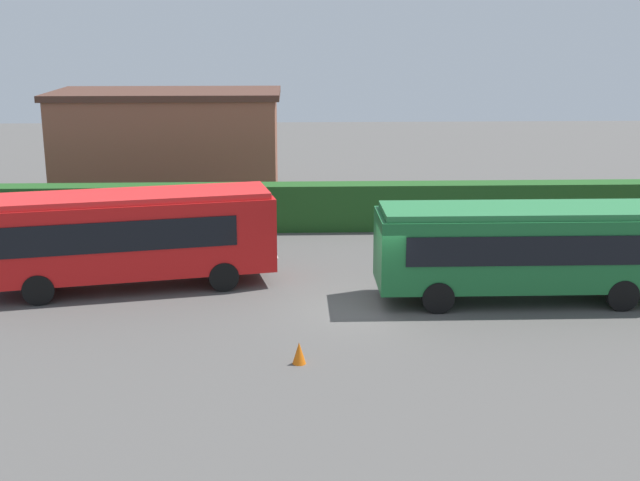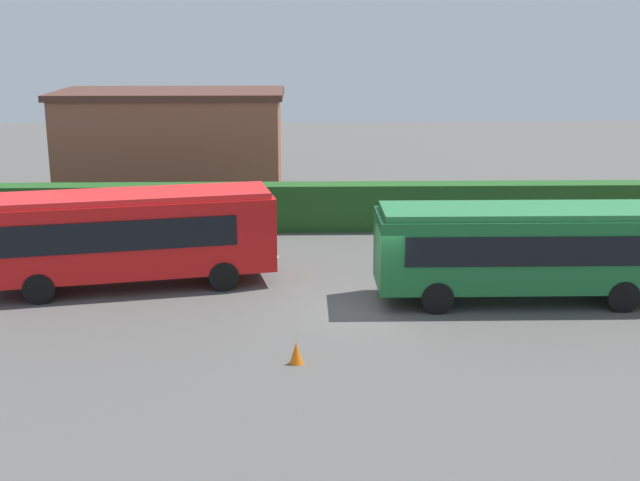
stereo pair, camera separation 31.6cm
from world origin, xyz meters
name	(u,v)px [view 1 (the left image)]	position (x,y,z in m)	size (l,w,h in m)	color
ground_plane	(362,309)	(0.00, 0.00, 0.00)	(98.66, 98.66, 0.00)	#514F4C
bus_red	(130,234)	(-7.56, 2.45, 1.86)	(9.82, 4.29, 3.24)	red
bus_green	(523,247)	(5.20, 0.74, 1.77)	(9.46, 2.66, 3.06)	#19602D
hedge_row	(342,207)	(0.00, 10.30, 1.00)	(61.33, 1.20, 2.00)	#20501E
depot_building	(169,148)	(-8.09, 15.84, 2.77)	(10.83, 5.78, 5.51)	brown
traffic_cone	(299,353)	(-2.02, -4.23, 0.30)	(0.36, 0.36, 0.60)	orange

